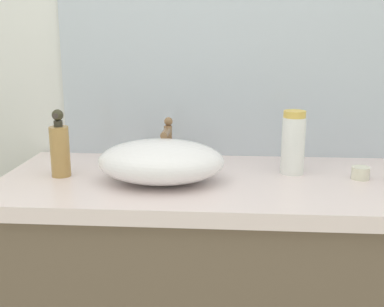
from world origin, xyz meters
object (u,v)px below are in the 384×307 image
(soap_dispenser, at_px, (60,148))
(candle_jar, at_px, (361,173))
(lotion_bottle, at_px, (293,143))
(sink_basin, at_px, (161,161))

(soap_dispenser, distance_m, candle_jar, 0.91)
(lotion_bottle, relative_size, candle_jar, 3.68)
(sink_basin, height_order, candle_jar, sink_basin)
(candle_jar, bearing_deg, soap_dispenser, -177.86)
(sink_basin, relative_size, soap_dispenser, 1.80)
(lotion_bottle, xyz_separation_m, candle_jar, (0.20, -0.05, -0.08))
(sink_basin, xyz_separation_m, soap_dispenser, (-0.31, 0.03, 0.03))
(sink_basin, xyz_separation_m, lotion_bottle, (0.39, 0.12, 0.04))
(lotion_bottle, bearing_deg, candle_jar, -13.82)
(soap_dispenser, relative_size, candle_jar, 3.85)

